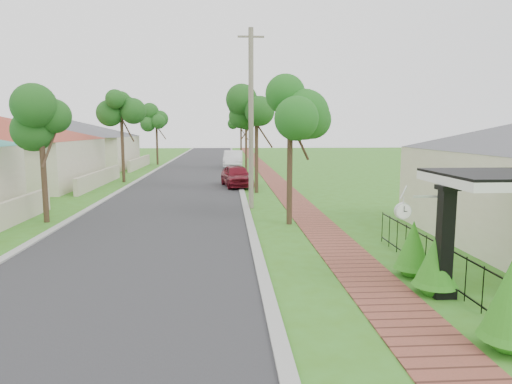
{
  "coord_description": "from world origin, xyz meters",
  "views": [
    {
      "loc": [
        -0.25,
        -10.53,
        3.73
      ],
      "look_at": [
        0.79,
        5.49,
        1.5
      ],
      "focal_mm": 32.0,
      "sensor_mm": 36.0,
      "label": 1
    }
  ],
  "objects_px": {
    "parked_car_white": "(233,159)",
    "utility_pole": "(251,119)",
    "parked_car_red": "(237,176)",
    "near_tree": "(290,111)",
    "porch_post": "(444,248)",
    "station_clock": "(405,210)"
  },
  "relations": [
    {
      "from": "porch_post",
      "to": "station_clock",
      "type": "xyz_separation_m",
      "value": [
        -0.85,
        0.19,
        0.83
      ]
    },
    {
      "from": "near_tree",
      "to": "station_clock",
      "type": "height_order",
      "value": "near_tree"
    },
    {
      "from": "porch_post",
      "to": "utility_pole",
      "type": "height_order",
      "value": "utility_pole"
    },
    {
      "from": "parked_car_red",
      "to": "parked_car_white",
      "type": "xyz_separation_m",
      "value": [
        -0.0,
        14.52,
        0.11
      ]
    },
    {
      "from": "porch_post",
      "to": "utility_pole",
      "type": "relative_size",
      "value": 0.31
    },
    {
      "from": "porch_post",
      "to": "near_tree",
      "type": "bearing_deg",
      "value": 106.37
    },
    {
      "from": "parked_car_red",
      "to": "station_clock",
      "type": "xyz_separation_m",
      "value": [
        3.3,
        -19.62,
        1.24
      ]
    },
    {
      "from": "porch_post",
      "to": "utility_pole",
      "type": "distance_m",
      "value": 12.67
    },
    {
      "from": "near_tree",
      "to": "porch_post",
      "type": "bearing_deg",
      "value": -73.63
    },
    {
      "from": "near_tree",
      "to": "utility_pole",
      "type": "height_order",
      "value": "utility_pole"
    },
    {
      "from": "porch_post",
      "to": "parked_car_red",
      "type": "distance_m",
      "value": 20.25
    },
    {
      "from": "parked_car_white",
      "to": "porch_post",
      "type": "bearing_deg",
      "value": -80.25
    },
    {
      "from": "parked_car_red",
      "to": "near_tree",
      "type": "bearing_deg",
      "value": -90.54
    },
    {
      "from": "porch_post",
      "to": "parked_car_white",
      "type": "bearing_deg",
      "value": 96.89
    },
    {
      "from": "parked_car_white",
      "to": "near_tree",
      "type": "height_order",
      "value": "near_tree"
    },
    {
      "from": "parked_car_red",
      "to": "utility_pole",
      "type": "distance_m",
      "value": 8.81
    },
    {
      "from": "parked_car_white",
      "to": "station_clock",
      "type": "distance_m",
      "value": 34.32
    },
    {
      "from": "parked_car_red",
      "to": "parked_car_white",
      "type": "bearing_deg",
      "value": 80.8
    },
    {
      "from": "porch_post",
      "to": "near_tree",
      "type": "distance_m",
      "value": 8.97
    },
    {
      "from": "parked_car_red",
      "to": "utility_pole",
      "type": "bearing_deg",
      "value": -95.66
    },
    {
      "from": "near_tree",
      "to": "utility_pole",
      "type": "relative_size",
      "value": 0.67
    },
    {
      "from": "parked_car_white",
      "to": "utility_pole",
      "type": "xyz_separation_m",
      "value": [
        0.5,
        -22.6,
        3.36
      ]
    }
  ]
}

